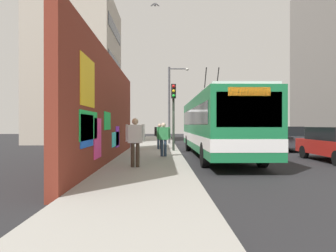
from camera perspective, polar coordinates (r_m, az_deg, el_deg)
name	(u,v)px	position (r m, az deg, el deg)	size (l,w,h in m)	color
ground_plane	(180,154)	(17.49, 2.26, -5.31)	(80.00, 80.00, 0.00)	#232326
sidewalk_slab	(152,153)	(17.47, -3.01, -5.07)	(48.00, 3.20, 0.15)	#9E9B93
graffiti_wall	(110,111)	(13.69, -10.91, 2.79)	(14.24, 0.32, 4.61)	maroon
building_far_left	(78,73)	(30.88, -16.66, 9.56)	(8.65, 7.24, 13.42)	#B2A899
city_bus	(216,124)	(15.97, 9.07, 0.45)	(12.02, 2.56, 4.91)	#19723F
parked_car_dark_gray	(283,138)	(21.41, 20.92, -2.08)	(4.20, 1.86, 1.58)	#38383D
parked_car_navy	(256,135)	(26.97, 16.22, -1.61)	(4.87, 1.77, 1.58)	navy
parked_car_champagne	(238,133)	(32.87, 13.04, -1.28)	(4.51, 1.87, 1.58)	#C6B793
pedestrian_at_curb	(164,137)	(14.74, -0.84, -2.01)	(0.22, 0.66, 1.64)	#2D3F59
pedestrian_near_wall	(135,138)	(11.05, -6.20, -2.27)	(0.24, 0.70, 1.77)	#3F3326
pedestrian_midblock	(160,134)	(19.26, -1.60, -1.57)	(0.22, 0.65, 1.61)	#2D3F59
traffic_light	(174,106)	(17.99, 1.04, 3.88)	(0.49, 0.28, 3.98)	#2D382D
street_lamp	(172,99)	(25.05, 0.67, 5.04)	(0.44, 1.72, 6.32)	#4C4C51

